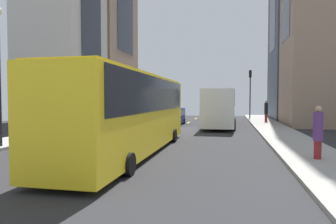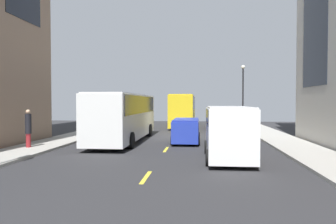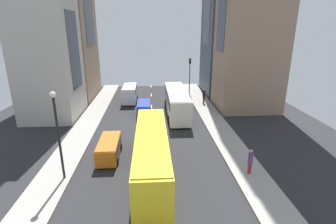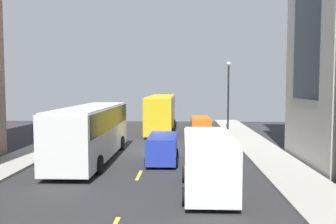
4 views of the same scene
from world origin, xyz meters
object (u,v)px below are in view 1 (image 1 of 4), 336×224
city_bus_white (220,105)px  delivery_van_white (164,108)px  car_orange_1 (87,125)px  pedestrian_crossing_mid (266,110)px  traffic_light_near_corner (250,85)px  streetcar_yellow (132,107)px  car_blue_0 (173,115)px  pedestrian_waiting_curb (318,131)px

city_bus_white → delivery_van_white: size_ratio=2.11×
city_bus_white → delivery_van_white: (6.77, -6.69, -0.49)m
car_orange_1 → pedestrian_crossing_mid: (-11.94, -16.37, 0.34)m
pedestrian_crossing_mid → city_bus_white: bearing=3.0°
delivery_van_white → car_orange_1: 18.42m
pedestrian_crossing_mid → traffic_light_near_corner: traffic_light_near_corner is taller
delivery_van_white → streetcar_yellow: bearing=98.7°
car_blue_0 → traffic_light_near_corner: (-7.85, -11.06, 3.36)m
city_bus_white → pedestrian_crossing_mid: bearing=-134.8°
delivery_van_white → pedestrian_waiting_curb: (-11.11, 22.19, -0.26)m
car_orange_1 → streetcar_yellow: bearing=139.9°
car_orange_1 → pedestrian_waiting_curb: 12.26m
traffic_light_near_corner → pedestrian_waiting_curb: bearing=92.0°
delivery_van_white → car_blue_0: size_ratio=1.28×
streetcar_yellow → traffic_light_near_corner: traffic_light_near_corner is taller
car_blue_0 → pedestrian_waiting_curb: size_ratio=2.04×
delivery_van_white → car_orange_1: (0.55, 18.40, -0.53)m
car_blue_0 → car_orange_1: size_ratio=0.92×
pedestrian_crossing_mid → traffic_light_near_corner: 7.64m
city_bus_white → pedestrian_waiting_curb: 16.11m
streetcar_yellow → pedestrian_waiting_curb: streetcar_yellow is taller
delivery_van_white → pedestrian_waiting_curb: size_ratio=2.61×
car_blue_0 → pedestrian_crossing_mid: (-9.06, -4.14, 0.36)m
car_blue_0 → city_bus_white: bearing=173.2°
city_bus_white → car_orange_1: city_bus_white is taller
pedestrian_crossing_mid → car_blue_0: bearing=-17.7°
delivery_van_white → car_orange_1: delivery_van_white is taller
car_blue_0 → car_orange_1: 12.57m
delivery_van_white → city_bus_white: bearing=135.3°
city_bus_white → streetcar_yellow: streetcar_yellow is taller
pedestrian_waiting_curb → traffic_light_near_corner: (0.93, -27.08, 3.08)m
delivery_van_white → car_orange_1: bearing=88.3°
delivery_van_white → car_blue_0: delivery_van_white is taller
streetcar_yellow → car_orange_1: streetcar_yellow is taller
city_bus_white → car_blue_0: (4.44, -0.53, -1.04)m
pedestrian_waiting_curb → pedestrian_crossing_mid: 20.16m
pedestrian_crossing_mid → traffic_light_near_corner: size_ratio=0.37×
streetcar_yellow → car_orange_1: (3.86, -3.25, -1.14)m
city_bus_white → streetcar_yellow: (3.46, 14.96, 0.12)m
delivery_van_white → car_blue_0: 6.61m
car_orange_1 → traffic_light_near_corner: bearing=-114.7°
traffic_light_near_corner → city_bus_white: bearing=73.6°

